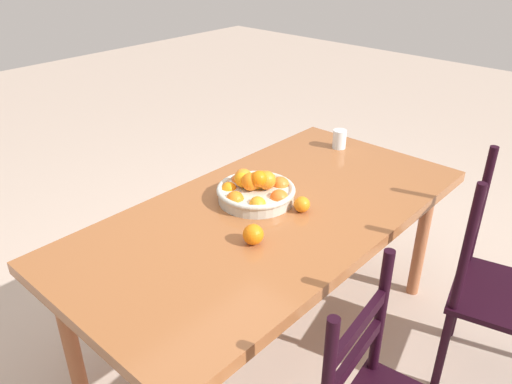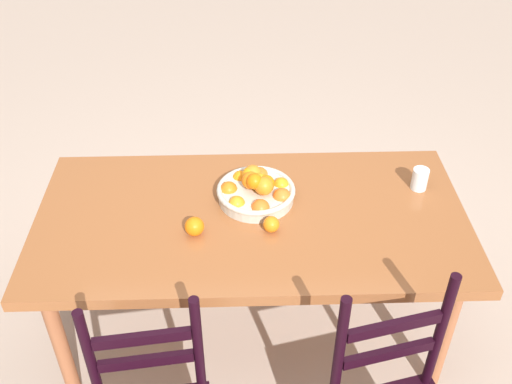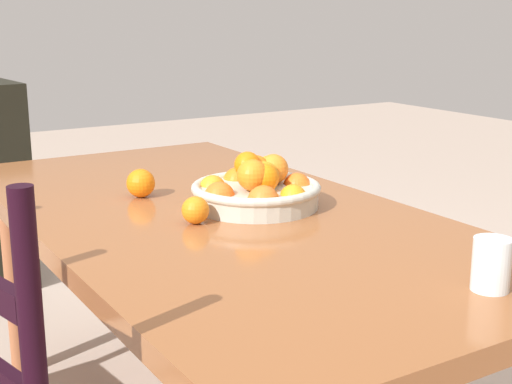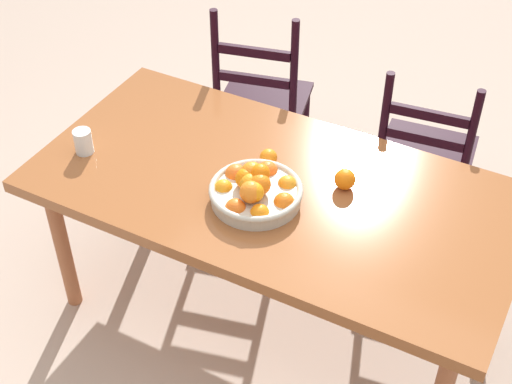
% 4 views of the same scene
% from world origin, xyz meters
% --- Properties ---
extents(dining_table, '(1.82, 0.92, 0.73)m').
position_xyz_m(dining_table, '(0.00, 0.00, 0.66)').
color(dining_table, '#96572F').
rests_on(dining_table, ground).
extents(fruit_bowl, '(0.34, 0.34, 0.15)m').
position_xyz_m(fruit_bowl, '(-0.02, -0.11, 0.78)').
color(fruit_bowl, beige).
rests_on(fruit_bowl, dining_table).
extents(orange_loose_0, '(0.08, 0.08, 0.08)m').
position_xyz_m(orange_loose_0, '(0.23, 0.11, 0.76)').
color(orange_loose_0, orange).
rests_on(orange_loose_0, dining_table).
extents(orange_loose_1, '(0.07, 0.07, 0.07)m').
position_xyz_m(orange_loose_1, '(-0.08, 0.10, 0.76)').
color(orange_loose_1, orange).
rests_on(orange_loose_1, dining_table).
extents(drinking_glass, '(0.07, 0.07, 0.10)m').
position_xyz_m(drinking_glass, '(-0.75, -0.17, 0.78)').
color(drinking_glass, silver).
rests_on(drinking_glass, dining_table).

